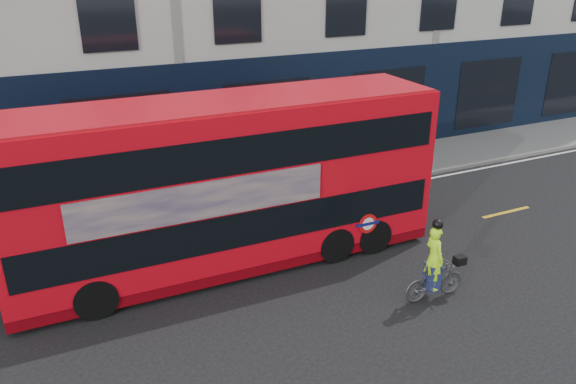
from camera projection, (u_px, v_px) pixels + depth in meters
ground at (286, 302)px, 12.49m from camera, size 120.00×120.00×0.00m
pavement at (200, 195)px, 17.89m from camera, size 60.00×3.00×0.12m
kerb at (215, 213)px, 16.63m from camera, size 60.00×0.12×0.13m
road_edge_line at (218, 219)px, 16.41m from camera, size 58.00×0.10×0.01m
lane_dashes at (260, 271)px, 13.74m from camera, size 58.00×0.12×0.01m
bus at (229, 183)px, 13.34m from camera, size 10.32×2.47×4.15m
cyclist at (435, 273)px, 12.38m from camera, size 1.53×0.55×1.98m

